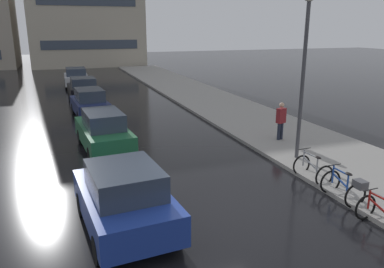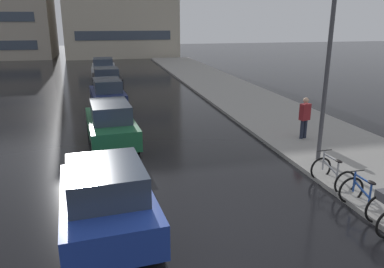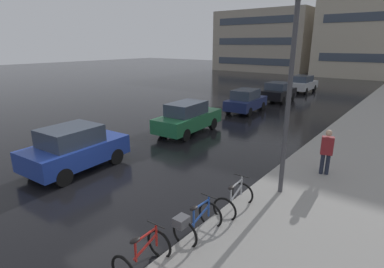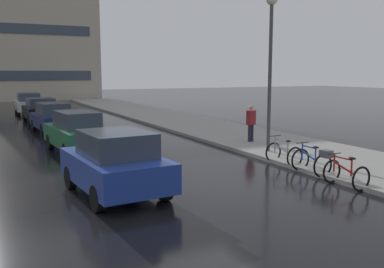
# 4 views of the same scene
# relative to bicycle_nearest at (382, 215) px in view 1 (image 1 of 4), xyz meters

# --- Properties ---
(ground_plane) EXTENTS (140.00, 140.00, 0.00)m
(ground_plane) POSITION_rel_bicycle_nearest_xyz_m (-3.52, 1.76, -0.39)
(ground_plane) COLOR black
(sidewalk_kerb) EXTENTS (4.80, 60.00, 0.14)m
(sidewalk_kerb) POSITION_rel_bicycle_nearest_xyz_m (2.48, 11.76, -0.32)
(sidewalk_kerb) COLOR gray
(sidewalk_kerb) RESTS_ON ground
(bicycle_nearest) EXTENTS (0.75, 1.13, 0.91)m
(bicycle_nearest) POSITION_rel_bicycle_nearest_xyz_m (0.00, 0.00, 0.00)
(bicycle_nearest) COLOR black
(bicycle_nearest) RESTS_ON ground
(bicycle_second) EXTENTS (0.75, 1.36, 0.96)m
(bicycle_second) POSITION_rel_bicycle_nearest_xyz_m (0.22, 1.52, 0.10)
(bicycle_second) COLOR black
(bicycle_second) RESTS_ON ground
(bicycle_third) EXTENTS (0.79, 1.21, 0.98)m
(bicycle_third) POSITION_rel_bicycle_nearest_xyz_m (0.33, 3.20, 0.01)
(bicycle_third) COLOR black
(bicycle_third) RESTS_ON ground
(car_blue) EXTENTS (2.23, 3.93, 1.71)m
(car_blue) POSITION_rel_bicycle_nearest_xyz_m (-6.04, 2.16, 0.47)
(car_blue) COLOR navy
(car_blue) RESTS_ON ground
(car_green) EXTENTS (2.00, 4.46, 1.69)m
(car_green) POSITION_rel_bicycle_nearest_xyz_m (-5.75, 8.67, 0.45)
(car_green) COLOR #1E6038
(car_green) RESTS_ON ground
(car_navy) EXTENTS (1.99, 3.89, 1.63)m
(car_navy) POSITION_rel_bicycle_nearest_xyz_m (-5.73, 15.11, 0.43)
(car_navy) COLOR navy
(car_navy) RESTS_ON ground
(car_black) EXTENTS (2.03, 3.85, 1.59)m
(car_black) POSITION_rel_bicycle_nearest_xyz_m (-5.67, 20.60, 0.42)
(car_black) COLOR black
(car_black) RESTS_ON ground
(car_silver) EXTENTS (1.95, 4.08, 1.64)m
(car_silver) POSITION_rel_bicycle_nearest_xyz_m (-5.80, 26.91, 0.45)
(car_silver) COLOR #B2B5BA
(car_silver) RESTS_ON ground
(pedestrian) EXTENTS (0.45, 0.35, 1.79)m
(pedestrian) POSITION_rel_bicycle_nearest_xyz_m (1.69, 7.26, 0.62)
(pedestrian) COLOR #1E2333
(pedestrian) RESTS_ON ground
(streetlamp) EXTENTS (0.44, 0.44, 6.19)m
(streetlamp) POSITION_rel_bicycle_nearest_xyz_m (0.98, 4.99, 3.82)
(streetlamp) COLOR #424247
(streetlamp) RESTS_ON ground
(building_facade_main) EXTENTS (14.12, 9.71, 15.94)m
(building_facade_main) POSITION_rel_bicycle_nearest_xyz_m (-3.04, 47.28, 7.58)
(building_facade_main) COLOR #B2A893
(building_facade_main) RESTS_ON ground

